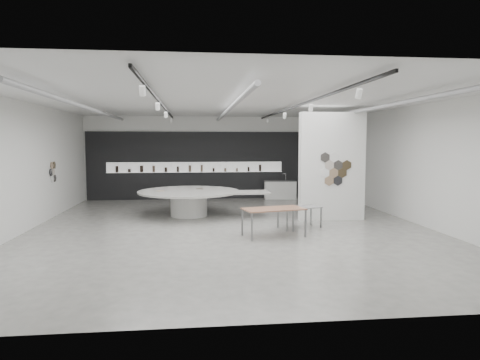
{
  "coord_description": "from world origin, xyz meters",
  "views": [
    {
      "loc": [
        -1.11,
        -12.85,
        2.6
      ],
      "look_at": [
        0.43,
        1.2,
        1.36
      ],
      "focal_mm": 32.0,
      "sensor_mm": 36.0,
      "label": 1
    }
  ],
  "objects": [
    {
      "name": "room",
      "position": [
        -0.09,
        -0.0,
        2.07
      ],
      "size": [
        12.02,
        14.02,
        3.82
      ],
      "color": "#999790",
      "rests_on": "ground"
    },
    {
      "name": "display_island",
      "position": [
        -1.2,
        2.27,
        0.59
      ],
      "size": [
        4.58,
        3.59,
        0.92
      ],
      "rotation": [
        0.0,
        0.0,
        0.0
      ],
      "color": "white",
      "rests_on": "ground"
    },
    {
      "name": "kitchen_counter",
      "position": [
        2.89,
        6.53,
        0.42
      ],
      "size": [
        1.52,
        0.71,
        1.16
      ],
      "rotation": [
        0.0,
        0.0,
        -0.09
      ],
      "color": "white",
      "rests_on": "ground"
    },
    {
      "name": "back_wall_display",
      "position": [
        -0.08,
        6.93,
        1.54
      ],
      "size": [
        11.8,
        0.27,
        3.1
      ],
      "color": "black",
      "rests_on": "ground"
    },
    {
      "name": "sample_table_stone",
      "position": [
        2.1,
        -0.25,
        0.59
      ],
      "size": [
        1.39,
        0.98,
        0.65
      ],
      "rotation": [
        0.0,
        0.0,
        0.3
      ],
      "color": "gray",
      "rests_on": "ground"
    },
    {
      "name": "sample_table_wood",
      "position": [
        1.09,
        -1.3,
        0.73
      ],
      "size": [
        1.82,
        1.19,
        0.78
      ],
      "rotation": [
        0.0,
        0.0,
        0.23
      ],
      "color": "#90614A",
      "rests_on": "ground"
    },
    {
      "name": "partition_column",
      "position": [
        3.5,
        1.0,
        1.8
      ],
      "size": [
        2.2,
        0.38,
        3.6
      ],
      "color": "white",
      "rests_on": "ground"
    }
  ]
}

